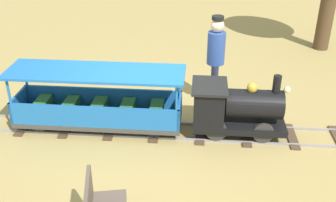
# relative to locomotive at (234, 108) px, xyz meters

# --- Properties ---
(ground_plane) EXTENTS (60.00, 60.00, 0.00)m
(ground_plane) POSITION_rel_locomotive_xyz_m (0.00, -1.25, -0.48)
(ground_plane) COLOR #A38C51
(track) EXTENTS (0.72, 6.40, 0.04)m
(track) POSITION_rel_locomotive_xyz_m (0.00, -1.21, -0.47)
(track) COLOR gray
(track) RESTS_ON ground_plane
(locomotive) EXTENTS (0.68, 1.45, 0.99)m
(locomotive) POSITION_rel_locomotive_xyz_m (0.00, 0.00, 0.00)
(locomotive) COLOR black
(locomotive) RESTS_ON ground_plane
(passenger_car) EXTENTS (0.78, 2.70, 0.97)m
(passenger_car) POSITION_rel_locomotive_xyz_m (0.00, -2.11, -0.06)
(passenger_car) COLOR #3F3F3F
(passenger_car) RESTS_ON ground_plane
(conductor_person) EXTENTS (0.30, 0.30, 1.62)m
(conductor_person) POSITION_rel_locomotive_xyz_m (-0.97, -0.29, 0.47)
(conductor_person) COLOR #282D47
(conductor_person) RESTS_ON ground_plane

